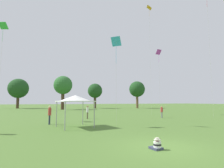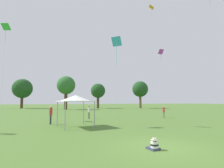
{
  "view_description": "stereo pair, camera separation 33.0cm",
  "coord_description": "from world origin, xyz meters",
  "px_view_note": "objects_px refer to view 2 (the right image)",
  "views": [
    {
      "loc": [
        -5.5,
        -7.17,
        2.2
      ],
      "look_at": [
        -0.15,
        6.27,
        3.66
      ],
      "focal_mm": 28.0,
      "sensor_mm": 36.0,
      "label": 1
    },
    {
      "loc": [
        -5.2,
        -7.29,
        2.2
      ],
      "look_at": [
        -0.15,
        6.27,
        3.66
      ],
      "focal_mm": 28.0,
      "sensor_mm": 36.0,
      "label": 2
    }
  ],
  "objects_px": {
    "person_standing_1": "(51,113)",
    "kite_1": "(6,30)",
    "seated_toddler": "(154,145)",
    "kite_4": "(152,13)",
    "kite_2": "(161,54)",
    "distant_tree_0": "(140,89)",
    "person_standing_2": "(164,111)",
    "person_standing_3": "(89,111)",
    "canopy_tent": "(76,99)",
    "distant_tree_3": "(98,91)",
    "distant_tree_2": "(66,86)",
    "distant_tree_1": "(22,89)",
    "kite_6": "(117,44)"
  },
  "relations": [
    {
      "from": "canopy_tent",
      "to": "seated_toddler",
      "type": "bearing_deg",
      "value": -74.68
    },
    {
      "from": "person_standing_3",
      "to": "distant_tree_1",
      "type": "xyz_separation_m",
      "value": [
        -12.77,
        41.19,
        5.37
      ]
    },
    {
      "from": "distant_tree_3",
      "to": "distant_tree_0",
      "type": "bearing_deg",
      "value": -17.15
    },
    {
      "from": "seated_toddler",
      "to": "person_standing_1",
      "type": "height_order",
      "value": "person_standing_1"
    },
    {
      "from": "canopy_tent",
      "to": "kite_6",
      "type": "relative_size",
      "value": 0.38
    },
    {
      "from": "kite_1",
      "to": "distant_tree_3",
      "type": "height_order",
      "value": "kite_1"
    },
    {
      "from": "kite_1",
      "to": "kite_2",
      "type": "relative_size",
      "value": 1.03
    },
    {
      "from": "person_standing_3",
      "to": "distant_tree_1",
      "type": "distance_m",
      "value": 43.46
    },
    {
      "from": "canopy_tent",
      "to": "distant_tree_1",
      "type": "distance_m",
      "value": 49.17
    },
    {
      "from": "seated_toddler",
      "to": "person_standing_2",
      "type": "bearing_deg",
      "value": 44.07
    },
    {
      "from": "seated_toddler",
      "to": "kite_4",
      "type": "height_order",
      "value": "kite_4"
    },
    {
      "from": "distant_tree_1",
      "to": "distant_tree_3",
      "type": "bearing_deg",
      "value": -19.01
    },
    {
      "from": "person_standing_1",
      "to": "kite_6",
      "type": "relative_size",
      "value": 0.21
    },
    {
      "from": "distant_tree_2",
      "to": "distant_tree_3",
      "type": "height_order",
      "value": "distant_tree_2"
    },
    {
      "from": "kite_2",
      "to": "distant_tree_0",
      "type": "height_order",
      "value": "kite_2"
    },
    {
      "from": "person_standing_1",
      "to": "kite_4",
      "type": "relative_size",
      "value": 0.09
    },
    {
      "from": "person_standing_3",
      "to": "kite_1",
      "type": "xyz_separation_m",
      "value": [
        -10.25,
        1.9,
        10.05
      ]
    },
    {
      "from": "kite_4",
      "to": "seated_toddler",
      "type": "bearing_deg",
      "value": -146.15
    },
    {
      "from": "person_standing_1",
      "to": "kite_1",
      "type": "xyz_separation_m",
      "value": [
        -5.51,
        5.99,
        9.97
      ]
    },
    {
      "from": "kite_4",
      "to": "distant_tree_3",
      "type": "height_order",
      "value": "kite_4"
    },
    {
      "from": "person_standing_1",
      "to": "kite_2",
      "type": "bearing_deg",
      "value": -119.43
    },
    {
      "from": "distant_tree_0",
      "to": "distant_tree_3",
      "type": "distance_m",
      "value": 14.06
    },
    {
      "from": "person_standing_2",
      "to": "canopy_tent",
      "type": "height_order",
      "value": "canopy_tent"
    },
    {
      "from": "person_standing_1",
      "to": "distant_tree_0",
      "type": "bearing_deg",
      "value": -91.87
    },
    {
      "from": "person_standing_2",
      "to": "kite_4",
      "type": "bearing_deg",
      "value": -36.05
    },
    {
      "from": "kite_2",
      "to": "distant_tree_0",
      "type": "relative_size",
      "value": 1.27
    },
    {
      "from": "kite_6",
      "to": "distant_tree_3",
      "type": "bearing_deg",
      "value": -14.61
    },
    {
      "from": "person_standing_2",
      "to": "distant_tree_3",
      "type": "bearing_deg",
      "value": -13.04
    },
    {
      "from": "person_standing_3",
      "to": "kite_1",
      "type": "relative_size",
      "value": 0.14
    },
    {
      "from": "seated_toddler",
      "to": "person_standing_3",
      "type": "distance_m",
      "value": 15.28
    },
    {
      "from": "kite_4",
      "to": "distant_tree_2",
      "type": "relative_size",
      "value": 2.19
    },
    {
      "from": "person_standing_1",
      "to": "canopy_tent",
      "type": "height_order",
      "value": "canopy_tent"
    },
    {
      "from": "kite_4",
      "to": "kite_2",
      "type": "bearing_deg",
      "value": -90.16
    },
    {
      "from": "seated_toddler",
      "to": "kite_4",
      "type": "bearing_deg",
      "value": 48.61
    },
    {
      "from": "kite_2",
      "to": "kite_6",
      "type": "bearing_deg",
      "value": 79.32
    },
    {
      "from": "distant_tree_1",
      "to": "seated_toddler",
      "type": "bearing_deg",
      "value": -77.69
    },
    {
      "from": "kite_2",
      "to": "kite_6",
      "type": "relative_size",
      "value": 1.36
    },
    {
      "from": "canopy_tent",
      "to": "distant_tree_2",
      "type": "distance_m",
      "value": 34.99
    },
    {
      "from": "seated_toddler",
      "to": "person_standing_3",
      "type": "xyz_separation_m",
      "value": [
        0.45,
        15.25,
        0.81
      ]
    },
    {
      "from": "canopy_tent",
      "to": "person_standing_2",
      "type": "bearing_deg",
      "value": 19.36
    },
    {
      "from": "kite_6",
      "to": "distant_tree_2",
      "type": "xyz_separation_m",
      "value": [
        -1.24,
        34.89,
        -1.11
      ]
    },
    {
      "from": "seated_toddler",
      "to": "kite_1",
      "type": "relative_size",
      "value": 0.05
    },
    {
      "from": "person_standing_2",
      "to": "kite_2",
      "type": "xyz_separation_m",
      "value": [
        3.92,
        5.54,
        9.7
      ]
    },
    {
      "from": "seated_toddler",
      "to": "distant_tree_0",
      "type": "distance_m",
      "value": 50.93
    },
    {
      "from": "canopy_tent",
      "to": "distant_tree_3",
      "type": "height_order",
      "value": "distant_tree_3"
    },
    {
      "from": "person_standing_3",
      "to": "distant_tree_0",
      "type": "relative_size",
      "value": 0.19
    },
    {
      "from": "kite_6",
      "to": "distant_tree_3",
      "type": "relative_size",
      "value": 1.04
    },
    {
      "from": "kite_1",
      "to": "kite_2",
      "type": "bearing_deg",
      "value": -110.45
    },
    {
      "from": "kite_2",
      "to": "kite_6",
      "type": "xyz_separation_m",
      "value": [
        -12.64,
        -10.19,
        -2.89
      ]
    },
    {
      "from": "distant_tree_0",
      "to": "distant_tree_1",
      "type": "height_order",
      "value": "distant_tree_1"
    }
  ]
}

